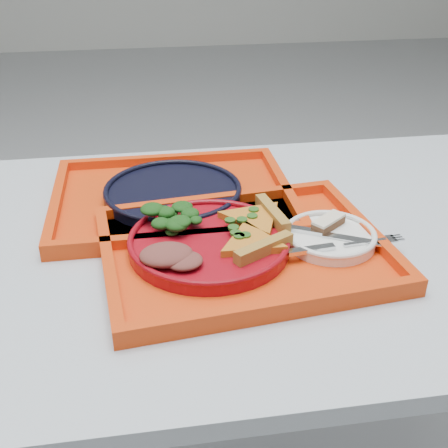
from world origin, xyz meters
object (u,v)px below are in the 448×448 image
Objects in this scene: dessert_bar at (328,223)px; tray_far at (173,200)px; dinner_plate at (209,244)px; navy_plate at (173,194)px; tray_main at (243,252)px.

tray_far is at bearing 107.26° from dessert_bar.
dinner_plate is 1.00× the size of navy_plate.
dessert_bar is at bearing -35.75° from navy_plate.
dinner_plate is at bearing -77.23° from tray_far.
tray_main is 0.23m from navy_plate.
tray_far is 6.78× the size of dessert_bar.
tray_main is 1.73× the size of navy_plate.
tray_far is at bearing 0.00° from navy_plate.
tray_far is 0.20m from dinner_plate.
navy_plate is 0.31m from dessert_bar.
dinner_plate reaches higher than tray_main.
dessert_bar is (0.20, 0.02, 0.01)m from dinner_plate.
dinner_plate is at bearing 163.67° from tray_main.
dinner_plate reaches higher than navy_plate.
dinner_plate is 0.21m from dessert_bar.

